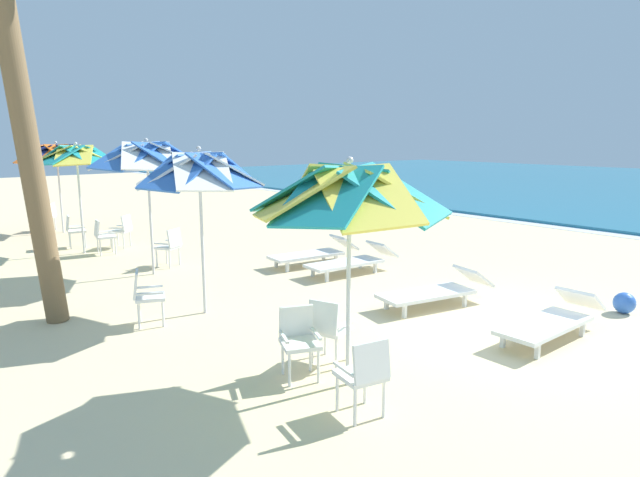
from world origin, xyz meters
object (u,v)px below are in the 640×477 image
(plastic_chair_2, at_px, (364,372))
(beach_umbrella_3, at_px, (77,156))
(plastic_chair_1, at_px, (328,327))
(plastic_chair_5, at_px, (74,229))
(sun_lounger_2, at_px, (352,261))
(beach_ball, at_px, (624,303))
(plastic_chair_0, at_px, (299,337))
(sun_lounger_0, at_px, (552,320))
(plastic_chair_7, at_px, (103,235))
(beach_umbrella_1, at_px, (199,172))
(plastic_chair_8, at_px, (48,215))
(sun_lounger_3, at_px, (314,253))
(plastic_chair_4, at_px, (170,245))
(plastic_chair_3, at_px, (145,294))
(palm_tree_1, at_px, (22,101))
(beach_umbrella_4, at_px, (57,154))
(sun_lounger_1, at_px, (436,290))
(beach_umbrella_2, at_px, (147,157))
(plastic_chair_6, at_px, (122,229))
(beach_umbrella_0, at_px, (349,193))

(plastic_chair_2, xyz_separation_m, beach_umbrella_3, (-10.34, 0.27, 1.92))
(plastic_chair_1, xyz_separation_m, plastic_chair_5, (-9.96, -0.30, 0.00))
(sun_lounger_2, xyz_separation_m, beach_ball, (4.84, 1.65, -0.11))
(plastic_chair_0, relative_size, sun_lounger_2, 0.40)
(plastic_chair_0, bearing_deg, sun_lounger_0, 69.52)
(plastic_chair_0, height_order, plastic_chair_7, same)
(plastic_chair_2, relative_size, plastic_chair_5, 1.00)
(plastic_chair_1, height_order, beach_umbrella_1, beach_umbrella_1)
(plastic_chair_7, bearing_deg, plastic_chair_8, -178.04)
(plastic_chair_0, xyz_separation_m, sun_lounger_3, (-4.44, 3.85, -0.22))
(beach_umbrella_3, bearing_deg, sun_lounger_0, 18.02)
(plastic_chair_4, height_order, plastic_chair_7, same)
(plastic_chair_3, xyz_separation_m, sun_lounger_3, (-1.46, 4.55, -0.22))
(sun_lounger_3, xyz_separation_m, palm_tree_1, (0.37, -5.78, 3.12))
(plastic_chair_7, height_order, sun_lounger_2, plastic_chair_7)
(plastic_chair_2, xyz_separation_m, plastic_chair_4, (-7.61, 1.34, 0.00))
(beach_umbrella_4, bearing_deg, sun_lounger_1, 13.66)
(beach_umbrella_4, relative_size, sun_lounger_1, 1.24)
(sun_lounger_1, relative_size, palm_tree_1, 0.38)
(beach_umbrella_1, distance_m, beach_umbrella_2, 3.06)
(plastic_chair_3, height_order, plastic_chair_6, same)
(beach_umbrella_1, distance_m, plastic_chair_7, 6.03)
(plastic_chair_8, bearing_deg, sun_lounger_1, 14.12)
(plastic_chair_0, distance_m, palm_tree_1, 5.36)
(sun_lounger_2, bearing_deg, plastic_chair_0, -50.28)
(plastic_chair_1, bearing_deg, plastic_chair_7, 179.93)
(plastic_chair_5, bearing_deg, beach_ball, 25.10)
(plastic_chair_1, distance_m, plastic_chair_3, 3.17)
(beach_umbrella_3, bearing_deg, beach_umbrella_2, 8.62)
(beach_umbrella_0, relative_size, beach_umbrella_2, 0.93)
(plastic_chair_2, bearing_deg, sun_lounger_0, 88.11)
(sun_lounger_0, relative_size, sun_lounger_2, 0.98)
(beach_umbrella_0, xyz_separation_m, beach_ball, (0.99, 5.32, -2.09))
(plastic_chair_0, height_order, beach_umbrella_3, beach_umbrella_3)
(beach_umbrella_0, distance_m, plastic_chair_4, 7.23)
(beach_umbrella_0, distance_m, beach_umbrella_4, 13.20)
(beach_umbrella_2, bearing_deg, plastic_chair_4, 126.48)
(plastic_chair_4, bearing_deg, sun_lounger_0, 16.76)
(beach_umbrella_4, relative_size, plastic_chair_8, 3.19)
(beach_umbrella_2, bearing_deg, beach_umbrella_4, -179.58)
(plastic_chair_2, bearing_deg, plastic_chair_6, 172.93)
(beach_umbrella_0, distance_m, beach_umbrella_3, 9.68)
(beach_umbrella_0, height_order, plastic_chair_5, beach_umbrella_0)
(plastic_chair_5, height_order, beach_ball, plastic_chair_5)
(plastic_chair_3, distance_m, plastic_chair_6, 6.51)
(beach_umbrella_2, bearing_deg, sun_lounger_3, 64.52)
(beach_umbrella_2, distance_m, sun_lounger_1, 6.37)
(plastic_chair_4, relative_size, beach_umbrella_4, 0.31)
(beach_umbrella_1, xyz_separation_m, sun_lounger_0, (4.27, 3.31, -2.06))
(beach_umbrella_1, distance_m, sun_lounger_1, 4.44)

